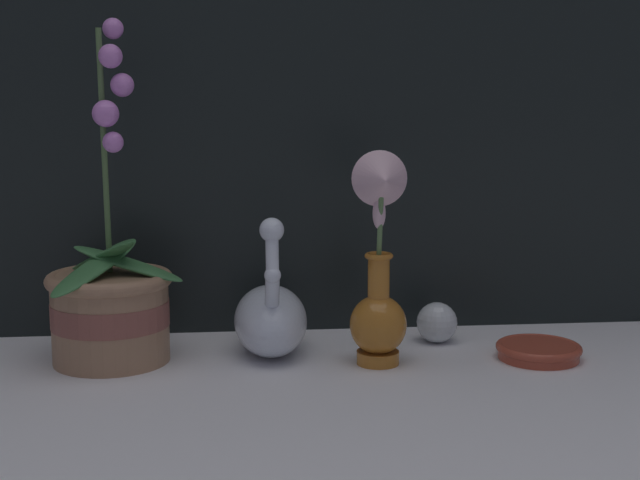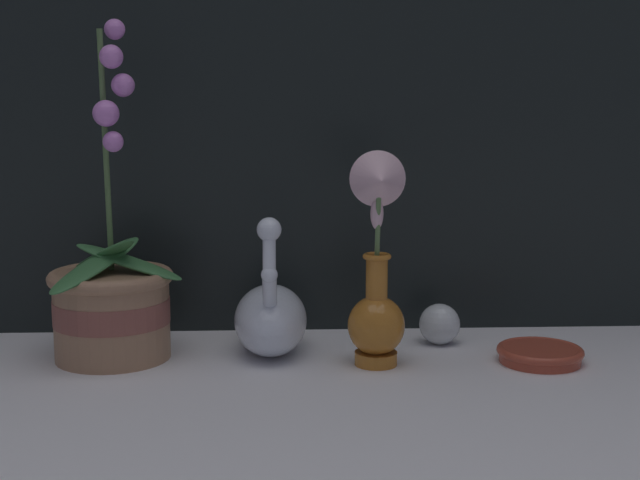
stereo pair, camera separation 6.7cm
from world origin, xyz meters
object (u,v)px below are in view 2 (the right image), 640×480
at_px(swan_figurine, 271,316).
at_px(glass_sphere, 440,324).
at_px(blue_vase, 377,279).
at_px(amber_dish, 540,353).
at_px(orchid_potted_plant, 112,300).

relative_size(swan_figurine, glass_sphere, 3.38).
distance_m(blue_vase, glass_sphere, 0.18).
xyz_separation_m(swan_figurine, amber_dish, (0.38, -0.06, -0.04)).
bearing_deg(swan_figurine, glass_sphere, 7.91).
height_order(swan_figurine, blue_vase, blue_vase).
bearing_deg(swan_figurine, blue_vase, -26.00).
xyz_separation_m(orchid_potted_plant, amber_dish, (0.61, -0.05, -0.07)).
distance_m(swan_figurine, glass_sphere, 0.26).
distance_m(orchid_potted_plant, blue_vase, 0.38).
relative_size(blue_vase, glass_sphere, 4.84).
relative_size(orchid_potted_plant, glass_sphere, 7.67).
bearing_deg(orchid_potted_plant, swan_figurine, 4.06).
height_order(swan_figurine, amber_dish, swan_figurine).
bearing_deg(blue_vase, glass_sphere, 45.09).
xyz_separation_m(swan_figurine, blue_vase, (0.15, -0.07, 0.07)).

